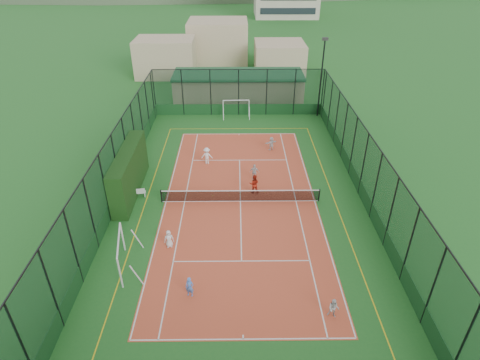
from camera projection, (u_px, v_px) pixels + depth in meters
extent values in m
plane|color=#216323|center=(240.00, 201.00, 29.59)|extent=(300.00, 300.00, 0.00)
cube|color=#C44B2B|center=(240.00, 201.00, 29.58)|extent=(11.17, 23.97, 0.01)
cube|color=black|center=(129.00, 172.00, 29.93)|extent=(1.15, 7.70, 3.37)
imported|color=white|center=(169.00, 239.00, 24.96)|extent=(0.65, 0.48, 1.20)
imported|color=#5187E6|center=(190.00, 287.00, 21.48)|extent=(0.50, 0.38, 1.24)
imported|color=silver|center=(334.00, 308.00, 20.30)|extent=(0.67, 0.59, 1.15)
imported|color=white|center=(207.00, 156.00, 34.16)|extent=(0.98, 0.58, 1.49)
imported|color=silver|center=(254.00, 172.00, 31.94)|extent=(0.81, 0.41, 1.34)
imported|color=silver|center=(271.00, 143.00, 36.47)|extent=(1.22, 0.83, 1.26)
imported|color=#B12312|center=(254.00, 184.00, 30.22)|extent=(0.78, 0.63, 1.53)
sphere|color=#CCE033|center=(213.00, 195.00, 30.19)|extent=(0.07, 0.07, 0.07)
sphere|color=#CCE033|center=(240.00, 194.00, 30.41)|extent=(0.07, 0.07, 0.07)
sphere|color=#CCE033|center=(229.00, 195.00, 30.25)|extent=(0.07, 0.07, 0.07)
sphere|color=#CCE033|center=(265.00, 192.00, 30.62)|extent=(0.07, 0.07, 0.07)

